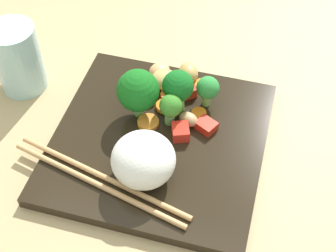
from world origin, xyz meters
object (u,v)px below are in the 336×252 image
at_px(rice_mound, 144,160).
at_px(carrot_slice_2, 147,100).
at_px(square_plate, 159,141).
at_px(drinking_glass, 18,58).
at_px(broccoli_floret_0, 178,87).
at_px(chopstick_pair, 100,180).

relative_size(rice_mound, carrot_slice_2, 2.89).
height_order(square_plate, rice_mound, rice_mound).
xyz_separation_m(rice_mound, carrot_slice_2, (-0.12, -0.04, -0.03)).
distance_m(square_plate, drinking_glass, 0.24).
height_order(carrot_slice_2, drinking_glass, drinking_glass).
height_order(broccoli_floret_0, chopstick_pair, broccoli_floret_0).
relative_size(broccoli_floret_0, chopstick_pair, 0.27).
bearing_deg(broccoli_floret_0, rice_mound, -3.93).
bearing_deg(chopstick_pair, rice_mound, 40.02).
distance_m(rice_mound, broccoli_floret_0, 0.12).
bearing_deg(drinking_glass, rice_mound, 63.02).
height_order(rice_mound, carrot_slice_2, rice_mound).
bearing_deg(drinking_glass, carrot_slice_2, 91.53).
distance_m(carrot_slice_2, chopstick_pair, 0.15).
bearing_deg(square_plate, broccoli_floret_0, 171.43).
relative_size(broccoli_floret_0, drinking_glass, 0.63).
relative_size(rice_mound, drinking_glass, 0.76).
xyz_separation_m(broccoli_floret_0, carrot_slice_2, (0.00, -0.05, -0.04)).
distance_m(rice_mound, drinking_glass, 0.26).
height_order(square_plate, carrot_slice_2, carrot_slice_2).
relative_size(square_plate, chopstick_pair, 1.12).
bearing_deg(square_plate, rice_mound, 0.56).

